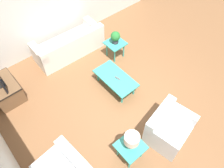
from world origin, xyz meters
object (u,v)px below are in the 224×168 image
at_px(table_lamp, 132,140).
at_px(tv_stand_chest, 5,90).
at_px(sofa, 70,46).
at_px(side_table_plant, 115,45).
at_px(side_table_lamp, 130,148).
at_px(potted_plant, 115,37).
at_px(coffee_table, 116,79).
at_px(armchair, 168,128).

bearing_deg(table_lamp, tv_stand_chest, 22.18).
xyz_separation_m(sofa, tv_stand_chest, (-0.30, 2.18, -0.02)).
relative_size(sofa, side_table_plant, 3.97).
bearing_deg(side_table_lamp, potted_plant, -35.55).
bearing_deg(table_lamp, coffee_table, -32.26).
xyz_separation_m(side_table_plant, tv_stand_chest, (0.69, 3.15, -0.16)).
xyz_separation_m(side_table_plant, table_lamp, (-2.56, 1.83, 0.39)).
distance_m(armchair, side_table_plant, 2.88).
bearing_deg(potted_plant, sofa, 44.51).
bearing_deg(table_lamp, side_table_lamp, -45.00).
xyz_separation_m(side_table_lamp, table_lamp, (-0.00, 0.00, 0.39)).
distance_m(side_table_plant, table_lamp, 3.17).
xyz_separation_m(sofa, side_table_lamp, (-3.55, 0.86, 0.15)).
bearing_deg(armchair, coffee_table, 77.99).
height_order(armchair, side_table_plant, armchair).
relative_size(side_table_plant, potted_plant, 1.40).
relative_size(sofa, coffee_table, 1.78).
xyz_separation_m(sofa, potted_plant, (-0.99, -0.97, 0.44)).
distance_m(side_table_plant, side_table_lamp, 3.15).
xyz_separation_m(sofa, armchair, (-3.74, -0.13, 0.03)).
bearing_deg(sofa, table_lamp, 77.95).
bearing_deg(coffee_table, sofa, 5.39).
bearing_deg(potted_plant, table_lamp, 144.45).
height_order(side_table_plant, tv_stand_chest, tv_stand_chest).
bearing_deg(armchair, potted_plant, 62.51).
bearing_deg(armchair, sofa, 81.54).
bearing_deg(tv_stand_chest, side_table_lamp, -157.82).
xyz_separation_m(sofa, coffee_table, (-1.91, -0.18, 0.05)).
height_order(coffee_table, potted_plant, potted_plant).
bearing_deg(table_lamp, armchair, -100.82).
bearing_deg(side_table_lamp, tv_stand_chest, 22.18).
xyz_separation_m(sofa, side_table_plant, (-0.99, -0.97, 0.15)).
height_order(coffee_table, table_lamp, table_lamp).
xyz_separation_m(armchair, side_table_plant, (2.75, -0.84, 0.12)).
bearing_deg(side_table_plant, tv_stand_chest, 77.69).
height_order(armchair, potted_plant, potted_plant).
distance_m(sofa, armchair, 3.74).
bearing_deg(sofa, tv_stand_chest, 9.39).
height_order(sofa, armchair, armchair).
distance_m(sofa, potted_plant, 1.46).
relative_size(armchair, coffee_table, 0.92).
distance_m(armchair, tv_stand_chest, 4.14).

